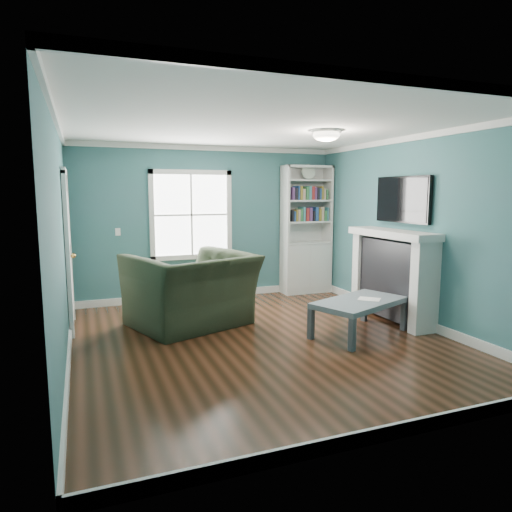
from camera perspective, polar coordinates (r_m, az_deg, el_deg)
name	(u,v)px	position (r m, az deg, el deg)	size (l,w,h in m)	color
floor	(263,340)	(5.77, 0.84, -10.47)	(5.00, 5.00, 0.00)	black
room_walls	(263,213)	(5.48, 0.87, 5.42)	(5.00, 5.00, 5.00)	#326E6B
trim	(263,241)	(5.51, 0.87, 1.83)	(4.50, 5.00, 2.60)	white
window	(191,215)	(7.77, -8.07, 5.11)	(1.40, 0.06, 1.50)	white
bookshelf	(306,242)	(8.36, 6.26, 1.71)	(0.90, 0.35, 2.31)	silver
fireplace	(392,276)	(6.80, 16.69, -2.45)	(0.44, 1.58, 1.30)	black
tv	(403,200)	(6.78, 17.87, 6.73)	(0.06, 1.10, 0.65)	black
door	(68,250)	(6.53, -22.45, 0.74)	(0.12, 0.98, 2.17)	silver
ceiling_fixture	(326,134)	(6.00, 8.79, 14.80)	(0.38, 0.38, 0.15)	white
light_switch	(118,232)	(7.61, -16.88, 2.90)	(0.08, 0.01, 0.12)	white
recliner	(191,278)	(6.28, -8.08, -2.73)	(1.53, 0.99, 1.34)	black
coffee_table	(359,304)	(6.04, 12.79, -5.92)	(1.42, 1.11, 0.46)	#434B50
paper_sheet	(369,299)	(6.09, 13.98, -5.24)	(0.21, 0.27, 0.00)	white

